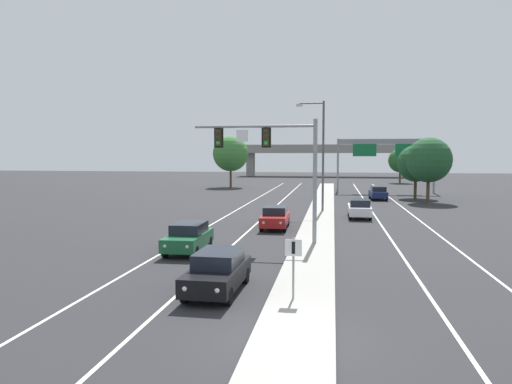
# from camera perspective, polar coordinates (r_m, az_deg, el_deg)

# --- Properties ---
(ground_plane) EXTENTS (260.00, 260.00, 0.00)m
(ground_plane) POSITION_cam_1_polar(r_m,az_deg,el_deg) (14.29, 4.39, -17.32)
(ground_plane) COLOR #28282B
(median_island) EXTENTS (2.40, 110.00, 0.15)m
(median_island) POSITION_cam_1_polar(r_m,az_deg,el_deg) (31.68, 7.12, -5.05)
(median_island) COLOR #9E9B93
(median_island) RESTS_ON ground
(lane_stripe_oncoming_center) EXTENTS (0.14, 100.00, 0.01)m
(lane_stripe_oncoming_center) POSITION_cam_1_polar(r_m,az_deg,el_deg) (39.02, 0.57, -3.32)
(lane_stripe_oncoming_center) COLOR silver
(lane_stripe_oncoming_center) RESTS_ON ground
(lane_stripe_receding_center) EXTENTS (0.14, 100.00, 0.01)m
(lane_stripe_receding_center) POSITION_cam_1_polar(r_m,az_deg,el_deg) (38.76, 14.47, -3.52)
(lane_stripe_receding_center) COLOR silver
(lane_stripe_receding_center) RESTS_ON ground
(edge_stripe_left) EXTENTS (0.14, 100.00, 0.01)m
(edge_stripe_left) POSITION_cam_1_polar(r_m,az_deg,el_deg) (39.64, -4.16, -3.21)
(edge_stripe_left) COLOR silver
(edge_stripe_left) RESTS_ON ground
(edge_stripe_right) EXTENTS (0.14, 100.00, 0.01)m
(edge_stripe_right) POSITION_cam_1_polar(r_m,az_deg,el_deg) (39.21, 19.29, -3.54)
(edge_stripe_right) COLOR silver
(edge_stripe_right) RESTS_ON ground
(overhead_signal_mast) EXTENTS (7.28, 0.44, 7.20)m
(overhead_signal_mast) POSITION_cam_1_polar(r_m,az_deg,el_deg) (28.16, 2.32, 4.54)
(overhead_signal_mast) COLOR gray
(overhead_signal_mast) RESTS_ON median_island
(median_sign_post) EXTENTS (0.60, 0.10, 2.20)m
(median_sign_post) POSITION_cam_1_polar(r_m,az_deg,el_deg) (17.29, 4.47, -7.95)
(median_sign_post) COLOR gray
(median_sign_post) RESTS_ON median_island
(street_lamp_median) EXTENTS (2.58, 0.28, 10.00)m
(street_lamp_median) POSITION_cam_1_polar(r_m,az_deg,el_deg) (44.36, 7.71, 5.08)
(street_lamp_median) COLOR #4C4C51
(street_lamp_median) RESTS_ON median_island
(car_oncoming_black) EXTENTS (1.89, 4.50, 1.58)m
(car_oncoming_black) POSITION_cam_1_polar(r_m,az_deg,el_deg) (18.78, -4.58, -9.35)
(car_oncoming_black) COLOR black
(car_oncoming_black) RESTS_ON ground
(car_oncoming_green) EXTENTS (1.88, 4.49, 1.58)m
(car_oncoming_green) POSITION_cam_1_polar(r_m,az_deg,el_deg) (26.47, -8.03, -5.31)
(car_oncoming_green) COLOR #195633
(car_oncoming_green) RESTS_ON ground
(car_oncoming_red) EXTENTS (1.90, 4.50, 1.58)m
(car_oncoming_red) POSITION_cam_1_polar(r_m,az_deg,el_deg) (34.44, 2.30, -3.00)
(car_oncoming_red) COLOR maroon
(car_oncoming_red) RESTS_ON ground
(car_receding_white) EXTENTS (1.84, 4.48, 1.58)m
(car_receding_white) POSITION_cam_1_polar(r_m,az_deg,el_deg) (41.05, 12.20, -1.89)
(car_receding_white) COLOR silver
(car_receding_white) RESTS_ON ground
(car_receding_navy) EXTENTS (1.91, 4.51, 1.58)m
(car_receding_navy) POSITION_cam_1_polar(r_m,az_deg,el_deg) (58.14, 14.31, -0.08)
(car_receding_navy) COLOR #141E4C
(car_receding_navy) RESTS_ON ground
(highway_sign_gantry) EXTENTS (13.28, 0.42, 7.50)m
(highway_sign_gantry) POSITION_cam_1_polar(r_m,az_deg,el_deg) (68.85, 15.17, 5.05)
(highway_sign_gantry) COLOR gray
(highway_sign_gantry) RESTS_ON ground
(overpass_bridge) EXTENTS (42.40, 6.40, 7.65)m
(overpass_bridge) POSITION_cam_1_polar(r_m,az_deg,el_deg) (117.13, 8.67, 4.67)
(overpass_bridge) COLOR gray
(overpass_bridge) RESTS_ON ground
(tree_far_right_c) EXTENTS (4.45, 4.45, 6.44)m
(tree_far_right_c) POSITION_cam_1_polar(r_m,az_deg,el_deg) (61.25, 18.48, 3.23)
(tree_far_right_c) COLOR #4C3823
(tree_far_right_c) RESTS_ON ground
(tree_far_right_a) EXTENTS (4.40, 4.40, 6.37)m
(tree_far_right_a) POSITION_cam_1_polar(r_m,az_deg,el_deg) (93.15, 16.78, 3.59)
(tree_far_right_a) COLOR #4C3823
(tree_far_right_a) RESTS_ON ground
(tree_far_right_b) EXTENTS (4.97, 4.97, 7.18)m
(tree_far_right_b) POSITION_cam_1_polar(r_m,az_deg,el_deg) (56.18, 19.86, 3.60)
(tree_far_right_b) COLOR #4C3823
(tree_far_right_b) RESTS_ON ground
(tree_far_left_a) EXTENTS (5.75, 5.75, 8.32)m
(tree_far_left_a) POSITION_cam_1_polar(r_m,az_deg,el_deg) (77.94, -3.04, 4.58)
(tree_far_left_a) COLOR #4C3823
(tree_far_left_a) RESTS_ON ground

